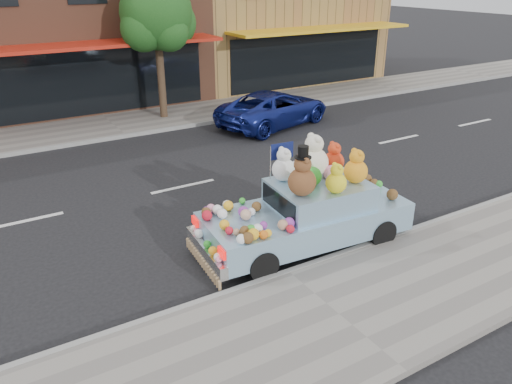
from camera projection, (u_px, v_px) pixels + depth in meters
ground at (183, 187)px, 13.38m from camera, size 120.00×120.00×0.00m
near_sidewalk at (339, 317)px, 8.25m from camera, size 60.00×3.00×0.12m
far_sidewalk at (113, 125)px, 18.45m from camera, size 60.00×3.00×0.12m
near_kerb at (288, 273)px, 9.43m from camera, size 60.00×0.12×0.13m
far_kerb at (126, 136)px, 17.27m from camera, size 60.00×0.12×0.13m
storefront_mid at (67, 13)px, 21.29m from camera, size 10.00×9.80×7.30m
storefront_right at (265, 5)px, 25.97m from camera, size 10.00×9.80×7.30m
street_tree at (157, 19)px, 17.97m from camera, size 3.00×2.70×5.22m
car_blue at (274, 108)px, 18.46m from camera, size 5.01×3.28×1.28m
art_car at (307, 209)px, 10.25m from camera, size 4.60×2.07×2.34m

